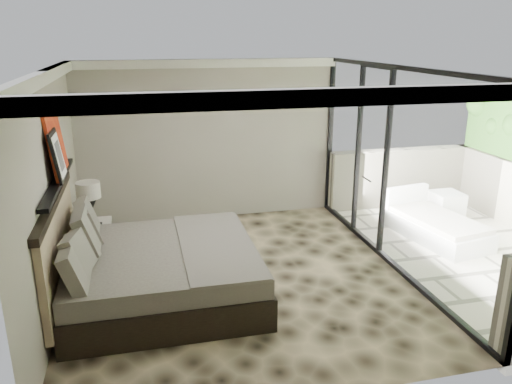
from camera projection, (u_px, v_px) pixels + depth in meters
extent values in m
plane|color=black|center=(238.00, 278.00, 6.83)|extent=(5.00, 5.00, 0.00)
cube|color=silver|center=(236.00, 69.00, 5.99)|extent=(4.50, 5.00, 0.02)
cube|color=gray|center=(209.00, 142.00, 8.72)|extent=(4.50, 0.02, 2.80)
cube|color=gray|center=(52.00, 192.00, 5.92)|extent=(0.02, 5.00, 2.80)
cube|color=white|center=(396.00, 170.00, 6.91)|extent=(0.08, 5.00, 2.80)
cube|color=beige|center=(477.00, 255.00, 7.68)|extent=(3.00, 5.00, 0.12)
cube|color=black|center=(58.00, 182.00, 5.99)|extent=(0.12, 2.20, 0.05)
cube|color=black|center=(165.00, 282.00, 6.30)|extent=(2.34, 2.22, 0.40)
cube|color=#544D46|center=(163.00, 259.00, 6.20)|extent=(2.28, 2.16, 0.24)
cube|color=#545249|center=(216.00, 244.00, 6.31)|extent=(0.89, 2.20, 0.03)
cube|color=#8F765B|center=(59.00, 249.00, 5.86)|extent=(0.08, 2.32, 1.11)
cube|color=black|center=(93.00, 239.00, 7.45)|extent=(0.72, 0.72, 0.55)
cone|color=black|center=(91.00, 218.00, 7.35)|extent=(0.20, 0.20, 0.18)
cone|color=black|center=(90.00, 206.00, 7.30)|extent=(0.20, 0.20, 0.18)
cylinder|color=beige|center=(88.00, 190.00, 7.23)|extent=(0.35, 0.35, 0.24)
cube|color=red|center=(55.00, 138.00, 6.09)|extent=(0.13, 0.90, 0.90)
cube|color=black|center=(58.00, 156.00, 5.87)|extent=(0.11, 0.50, 0.60)
cube|color=silver|center=(446.00, 206.00, 8.97)|extent=(0.51, 0.51, 0.50)
cube|color=silver|center=(436.00, 230.00, 8.13)|extent=(1.13, 1.82, 0.30)
cube|color=beige|center=(438.00, 219.00, 8.07)|extent=(1.07, 1.71, 0.09)
cube|color=silver|center=(406.00, 196.00, 8.72)|extent=(0.86, 0.27, 0.37)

